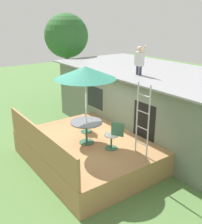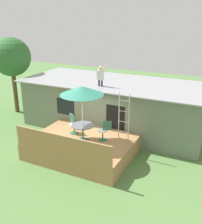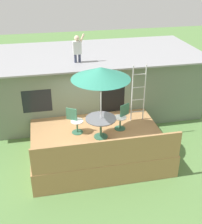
{
  "view_description": "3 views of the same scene",
  "coord_description": "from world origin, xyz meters",
  "px_view_note": "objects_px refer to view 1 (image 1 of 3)",
  "views": [
    {
      "loc": [
        6.93,
        -4.54,
        4.79
      ],
      "look_at": [
        -0.42,
        0.78,
        1.53
      ],
      "focal_mm": 43.39,
      "sensor_mm": 36.0,
      "label": 1
    },
    {
      "loc": [
        5.63,
        -9.63,
        6.17
      ],
      "look_at": [
        0.63,
        0.59,
        2.0
      ],
      "focal_mm": 42.39,
      "sensor_mm": 36.0,
      "label": 2
    },
    {
      "loc": [
        -1.69,
        -8.71,
        6.36
      ],
      "look_at": [
        0.23,
        0.44,
        1.45
      ],
      "focal_mm": 47.49,
      "sensor_mm": 36.0,
      "label": 3
    }
  ],
  "objects_px": {
    "person_figure": "(140,58)",
    "step_ladder": "(143,120)",
    "patio_umbrella": "(85,73)",
    "patio_chair_right": "(114,136)",
    "patio_table": "(86,126)",
    "backyard_tree": "(66,36)",
    "patio_chair_left": "(86,119)"
  },
  "relations": [
    {
      "from": "patio_chair_right",
      "to": "backyard_tree",
      "type": "xyz_separation_m",
      "value": [
        -7.87,
        2.81,
        2.4
      ]
    },
    {
      "from": "patio_table",
      "to": "person_figure",
      "type": "relative_size",
      "value": 0.94
    },
    {
      "from": "patio_table",
      "to": "patio_chair_left",
      "type": "distance_m",
      "value": 0.97
    },
    {
      "from": "step_ladder",
      "to": "person_figure",
      "type": "relative_size",
      "value": 1.98
    },
    {
      "from": "patio_umbrella",
      "to": "backyard_tree",
      "type": "bearing_deg",
      "value": 155.08
    },
    {
      "from": "step_ladder",
      "to": "patio_chair_left",
      "type": "xyz_separation_m",
      "value": [
        -2.42,
        -0.42,
        -0.64
      ]
    },
    {
      "from": "patio_chair_left",
      "to": "patio_chair_right",
      "type": "height_order",
      "value": "same"
    },
    {
      "from": "backyard_tree",
      "to": "patio_chair_left",
      "type": "bearing_deg",
      "value": -23.96
    },
    {
      "from": "patio_umbrella",
      "to": "backyard_tree",
      "type": "relative_size",
      "value": 0.52
    },
    {
      "from": "step_ladder",
      "to": "person_figure",
      "type": "bearing_deg",
      "value": 139.88
    },
    {
      "from": "step_ladder",
      "to": "backyard_tree",
      "type": "height_order",
      "value": "backyard_tree"
    },
    {
      "from": "patio_umbrella",
      "to": "patio_table",
      "type": "bearing_deg",
      "value": 75.96
    },
    {
      "from": "person_figure",
      "to": "patio_table",
      "type": "bearing_deg",
      "value": -81.8
    },
    {
      "from": "patio_table",
      "to": "person_figure",
      "type": "xyz_separation_m",
      "value": [
        -0.37,
        2.59,
        1.91
      ]
    },
    {
      "from": "patio_table",
      "to": "step_ladder",
      "type": "bearing_deg",
      "value": 29.95
    },
    {
      "from": "patio_chair_right",
      "to": "backyard_tree",
      "type": "bearing_deg",
      "value": -46.77
    },
    {
      "from": "person_figure",
      "to": "patio_chair_left",
      "type": "distance_m",
      "value": 2.95
    },
    {
      "from": "patio_chair_right",
      "to": "backyard_tree",
      "type": "distance_m",
      "value": 8.7
    },
    {
      "from": "person_figure",
      "to": "patio_chair_right",
      "type": "relative_size",
      "value": 1.21
    },
    {
      "from": "step_ladder",
      "to": "backyard_tree",
      "type": "relative_size",
      "value": 0.45
    },
    {
      "from": "patio_umbrella",
      "to": "step_ladder",
      "type": "distance_m",
      "value": 2.23
    },
    {
      "from": "patio_chair_right",
      "to": "patio_chair_left",
      "type": "bearing_deg",
      "value": -29.19
    },
    {
      "from": "person_figure",
      "to": "patio_umbrella",
      "type": "bearing_deg",
      "value": -81.8
    },
    {
      "from": "patio_umbrella",
      "to": "backyard_tree",
      "type": "distance_m",
      "value": 7.75
    },
    {
      "from": "patio_umbrella",
      "to": "step_ladder",
      "type": "bearing_deg",
      "value": 29.95
    },
    {
      "from": "patio_chair_left",
      "to": "backyard_tree",
      "type": "relative_size",
      "value": 0.19
    },
    {
      "from": "patio_chair_left",
      "to": "backyard_tree",
      "type": "xyz_separation_m",
      "value": [
        -6.19,
        2.75,
        2.4
      ]
    },
    {
      "from": "step_ladder",
      "to": "patio_chair_left",
      "type": "bearing_deg",
      "value": -170.12
    },
    {
      "from": "person_figure",
      "to": "step_ladder",
      "type": "bearing_deg",
      "value": -40.12
    },
    {
      "from": "step_ladder",
      "to": "backyard_tree",
      "type": "bearing_deg",
      "value": 164.86
    },
    {
      "from": "patio_table",
      "to": "backyard_tree",
      "type": "xyz_separation_m",
      "value": [
        -7.01,
        3.26,
        2.27
      ]
    },
    {
      "from": "step_ladder",
      "to": "patio_table",
      "type": "bearing_deg",
      "value": -150.05
    }
  ]
}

